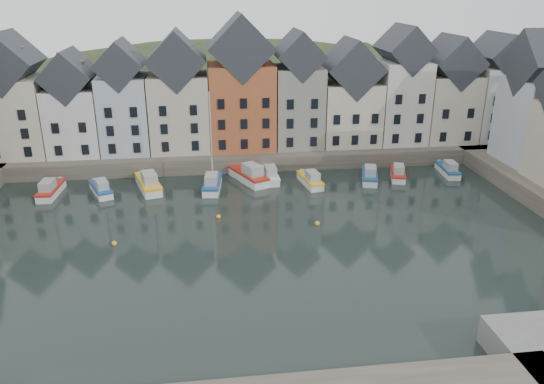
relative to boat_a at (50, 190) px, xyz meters
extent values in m
plane|color=black|center=(23.22, -17.04, -0.67)|extent=(260.00, 260.00, 0.00)
cube|color=#443F34|center=(23.22, 12.96, 0.33)|extent=(90.00, 16.00, 2.00)
ellipsoid|color=black|center=(23.22, 38.96, -18.67)|extent=(153.60, 70.40, 64.00)
sphere|color=#203216|center=(9.28, 33.89, 8.03)|extent=(5.77, 5.77, 5.77)
sphere|color=#203216|center=(48.08, 43.70, 7.44)|extent=(5.27, 5.27, 5.27)
sphere|color=#203216|center=(55.03, 37.15, 7.21)|extent=(5.07, 5.07, 5.07)
sphere|color=#203216|center=(37.49, 38.15, 7.14)|extent=(5.01, 5.01, 5.01)
sphere|color=#203216|center=(-14.45, 39.56, 5.90)|extent=(3.94, 3.94, 3.94)
sphere|color=#203216|center=(51.54, 43.21, 7.38)|extent=(5.21, 5.21, 5.21)
sphere|color=#203216|center=(25.20, 41.60, 7.65)|extent=(5.45, 5.45, 5.45)
sphere|color=#203216|center=(61.02, 31.27, 6.53)|extent=(4.49, 4.49, 4.49)
cube|color=beige|center=(-5.95, 10.96, 6.36)|extent=(7.67, 8.00, 10.07)
cube|color=#21252A|center=(-5.95, 10.96, 13.30)|extent=(7.67, 8.16, 7.67)
cube|color=silver|center=(1.31, 10.96, 5.63)|extent=(6.56, 8.00, 8.61)
cube|color=#21252A|center=(1.31, 10.96, 11.56)|extent=(6.56, 8.16, 6.56)
cube|color=#ABB3BD|center=(7.85, 10.96, 6.33)|extent=(6.20, 8.00, 10.02)
cube|color=#21252A|center=(7.85, 10.96, 12.88)|extent=(6.20, 8.16, 6.20)
cube|color=#B4AC98|center=(14.95, 10.96, 6.36)|extent=(7.70, 8.00, 10.08)
cube|color=#21252A|center=(14.95, 10.96, 13.31)|extent=(7.70, 8.16, 7.70)
cube|color=#A1512E|center=(23.29, 10.96, 6.97)|extent=(8.69, 8.00, 11.28)
cube|color=#21252A|center=(23.29, 10.96, 14.76)|extent=(8.69, 8.16, 8.69)
cube|color=gray|center=(30.99, 10.96, 6.72)|extent=(6.43, 8.00, 10.78)
cube|color=#21252A|center=(30.99, 10.96, 13.70)|extent=(6.43, 8.16, 6.43)
cube|color=beige|center=(38.29, 10.96, 5.60)|extent=(7.88, 8.00, 8.56)
cube|color=#21252A|center=(38.29, 10.96, 11.83)|extent=(7.88, 8.16, 7.88)
cube|color=beige|center=(45.63, 10.96, 6.96)|extent=(6.50, 8.00, 11.27)
cube|color=#21252A|center=(45.63, 10.96, 14.21)|extent=(6.50, 8.16, 6.50)
cube|color=beige|center=(52.65, 10.96, 5.99)|extent=(7.23, 8.00, 9.32)
cube|color=#21252A|center=(52.65, 10.96, 12.44)|extent=(7.23, 8.16, 7.23)
cube|color=silver|center=(59.50, 10.96, 6.49)|extent=(6.18, 8.00, 10.32)
cube|color=#21252A|center=(59.50, 10.96, 13.17)|extent=(6.18, 8.16, 6.18)
cube|color=#ABB3BD|center=(59.22, -0.78, 6.52)|extent=(7.47, 8.00, 10.38)
sphere|color=yellow|center=(19.22, -9.04, -0.52)|extent=(0.50, 0.50, 0.50)
sphere|color=yellow|center=(29.22, -12.04, -0.52)|extent=(0.50, 0.50, 0.50)
sphere|color=yellow|center=(9.22, -14.04, -0.52)|extent=(0.50, 0.50, 0.50)
cube|color=silver|center=(0.01, 0.19, -0.34)|extent=(2.10, 5.88, 1.06)
cube|color=#A42317|center=(0.01, 0.19, 0.24)|extent=(2.21, 6.01, 0.24)
cube|color=#93979A|center=(-0.04, -0.68, 0.82)|extent=(1.50, 2.40, 1.16)
cube|color=silver|center=(5.72, -0.12, -0.36)|extent=(3.51, 5.58, 0.98)
cube|color=navy|center=(5.72, -0.12, 0.18)|extent=(3.63, 5.71, 0.22)
cube|color=#93979A|center=(6.02, -0.86, 0.71)|extent=(1.97, 2.46, 1.07)
cube|color=silver|center=(11.16, 0.63, -0.28)|extent=(3.75, 7.00, 1.23)
cube|color=yellow|center=(11.16, 0.63, 0.39)|extent=(3.90, 7.16, 0.28)
cube|color=#93979A|center=(11.43, -0.34, 1.06)|extent=(2.23, 3.01, 1.34)
cube|color=silver|center=(18.80, -0.29, -0.32)|extent=(2.51, 6.24, 1.11)
cube|color=navy|center=(18.80, -0.29, 0.29)|extent=(2.62, 6.37, 0.25)
cube|color=#93979A|center=(18.70, -1.20, 0.89)|extent=(1.69, 2.57, 1.21)
cylinder|color=silver|center=(18.87, 0.31, 5.39)|extent=(0.14, 0.14, 11.13)
cube|color=silver|center=(23.34, 1.88, -0.27)|extent=(4.66, 7.13, 1.26)
cube|color=#A42317|center=(23.34, 1.88, 0.41)|extent=(4.82, 7.30, 0.29)
cube|color=#93979A|center=(23.76, 0.94, 1.10)|extent=(2.58, 3.17, 1.38)
cube|color=silver|center=(26.03, 2.06, -0.34)|extent=(1.87, 5.76, 1.05)
cube|color=silver|center=(26.03, 2.06, 0.23)|extent=(1.97, 5.88, 0.24)
cube|color=#93979A|center=(26.06, 1.20, 0.80)|extent=(1.40, 2.32, 1.14)
cube|color=silver|center=(30.78, -0.31, -0.35)|extent=(2.42, 5.67, 1.01)
cube|color=yellow|center=(30.78, -0.31, 0.19)|extent=(2.53, 5.79, 0.23)
cube|color=#93979A|center=(30.90, -1.12, 0.74)|extent=(1.58, 2.36, 1.10)
cube|color=silver|center=(38.53, 0.32, -0.34)|extent=(3.26, 6.07, 1.07)
cube|color=navy|center=(38.53, 0.32, 0.25)|extent=(3.39, 6.21, 0.24)
cube|color=#93979A|center=(38.29, -0.52, 0.83)|extent=(1.94, 2.61, 1.16)
cube|color=silver|center=(42.38, 0.78, -0.36)|extent=(3.09, 5.65, 0.99)
cube|color=#A42317|center=(42.38, 0.78, 0.18)|extent=(3.21, 5.78, 0.23)
cube|color=#93979A|center=(42.15, 0.00, 0.72)|extent=(1.82, 2.43, 1.08)
cube|color=silver|center=(49.30, 1.29, -0.36)|extent=(2.08, 5.48, 0.98)
cube|color=navy|center=(49.30, 1.29, 0.17)|extent=(2.18, 5.60, 0.22)
cube|color=#93979A|center=(49.23, 0.49, 0.71)|extent=(1.44, 2.25, 1.07)
camera|label=1|loc=(18.28, -60.46, 22.21)|focal=35.00mm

